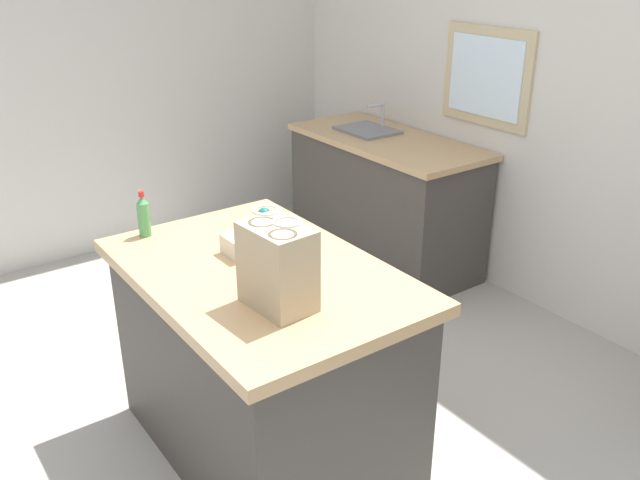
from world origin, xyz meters
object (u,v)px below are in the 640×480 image
(kitchen_island, at_px, (264,362))
(bottle, at_px, (144,216))
(shopping_bag, at_px, (277,266))
(ear_defenders, at_px, (268,221))
(small_box, at_px, (238,246))

(kitchen_island, distance_m, bottle, 0.84)
(shopping_bag, relative_size, ear_defenders, 1.84)
(small_box, bearing_deg, kitchen_island, 2.77)
(kitchen_island, xyz_separation_m, small_box, (-0.16, -0.01, 0.49))
(bottle, xyz_separation_m, ear_defenders, (0.22, 0.51, -0.07))
(kitchen_island, height_order, ear_defenders, ear_defenders)
(shopping_bag, distance_m, small_box, 0.48)
(small_box, relative_size, bottle, 0.70)
(shopping_bag, relative_size, bottle, 1.69)
(shopping_bag, bearing_deg, small_box, 168.56)
(kitchen_island, xyz_separation_m, ear_defenders, (-0.37, 0.27, 0.47))
(small_box, height_order, bottle, bottle)
(ear_defenders, bearing_deg, bottle, -113.87)
(shopping_bag, bearing_deg, bottle, -171.05)
(small_box, xyz_separation_m, bottle, (-0.43, -0.23, 0.05))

